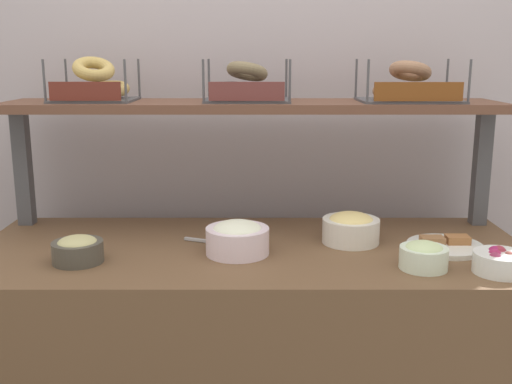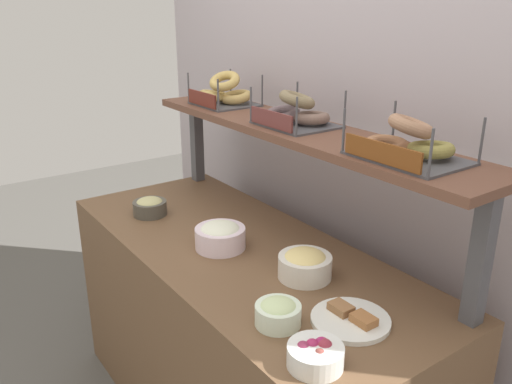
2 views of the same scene
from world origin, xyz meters
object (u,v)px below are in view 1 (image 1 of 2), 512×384
bagel_basket_sesame (91,86)px  bowl_beet_salad (497,261)px  bowl_cream_cheese (235,238)px  bowl_hummus (75,250)px  bagel_basket_poppy (244,87)px  bowl_egg_salad (348,228)px  serving_plate_white (442,245)px  serving_spoon_near_plate (216,242)px  bagel_basket_everything (406,88)px  bowl_scallion_spread (421,255)px

bagel_basket_sesame → bowl_beet_salad: bearing=-22.4°
bowl_cream_cheese → bowl_hummus: size_ratio=1.30×
bagel_basket_poppy → bowl_egg_salad: bearing=-33.6°
bowl_egg_salad → bagel_basket_poppy: bearing=146.4°
serving_plate_white → bagel_basket_sesame: bagel_basket_sesame is taller
serving_spoon_near_plate → bowl_cream_cheese: bearing=-55.5°
serving_plate_white → bowl_hummus: bearing=-173.6°
bowl_egg_salad → bowl_hummus: bowl_egg_salad is taller
bagel_basket_poppy → bagel_basket_everything: size_ratio=0.86×
serving_spoon_near_plate → bagel_basket_sesame: size_ratio=0.64×
bowl_beet_salad → bagel_basket_sesame: bearing=157.6°
serving_plate_white → bagel_basket_everything: 0.54m
bowl_scallion_spread → bagel_basket_sesame: (-1.01, 0.47, 0.44)m
bowl_cream_cheese → bowl_scallion_spread: 0.54m
bowl_beet_salad → serving_plate_white: size_ratio=0.63×
bowl_scallion_spread → serving_plate_white: bowl_scallion_spread is taller
serving_spoon_near_plate → bagel_basket_poppy: (0.09, 0.24, 0.47)m
bowl_hummus → serving_plate_white: size_ratio=0.63×
bowl_scallion_spread → bagel_basket_poppy: (-0.50, 0.46, 0.44)m
serving_plate_white → bagel_basket_everything: bagel_basket_everything is taller
bowl_cream_cheese → serving_plate_white: bearing=4.2°
bowl_cream_cheese → bagel_basket_sesame: bagel_basket_sesame is taller
bagel_basket_sesame → bowl_cream_cheese: bearing=-34.5°
bagel_basket_sesame → bowl_hummus: bearing=-85.0°
bagel_basket_sesame → bagel_basket_poppy: size_ratio=0.94×
bowl_egg_salad → serving_spoon_near_plate: bearing=-177.1°
bowl_beet_salad → bowl_hummus: (-1.18, 0.09, 0.01)m
bagel_basket_poppy → bagel_basket_everything: 0.54m
bowl_beet_salad → bowl_scallion_spread: bowl_scallion_spread is taller
bowl_scallion_spread → bagel_basket_sesame: 1.20m
serving_plate_white → bagel_basket_poppy: bagel_basket_poppy is taller
bowl_cream_cheese → serving_plate_white: (0.64, 0.05, -0.04)m
bagel_basket_everything → bowl_hummus: bearing=-159.1°
bowl_egg_salad → bagel_basket_poppy: (-0.33, 0.22, 0.43)m
bowl_scallion_spread → bagel_basket_everything: 0.63m
bowl_scallion_spread → serving_plate_white: size_ratio=0.58×
serving_plate_white → bagel_basket_everything: bearing=104.7°
bowl_scallion_spread → bowl_beet_salad: bearing=-9.5°
bowl_egg_salad → bagel_basket_poppy: 0.59m
bagel_basket_everything → serving_plate_white: bearing=-75.3°
bowl_scallion_spread → bagel_basket_poppy: size_ratio=0.47×
bowl_hummus → serving_spoon_near_plate: bowl_hummus is taller
bagel_basket_sesame → bagel_basket_poppy: bearing=-0.7°
bowl_beet_salad → serving_plate_white: bearing=111.8°
serving_plate_white → bagel_basket_poppy: bearing=155.1°
bowl_cream_cheese → bowl_hummus: (-0.46, -0.08, -0.01)m
bowl_beet_salad → bagel_basket_poppy: (-0.70, 0.50, 0.44)m
bowl_hummus → serving_spoon_near_plate: bearing=22.9°
bowl_hummus → bowl_scallion_spread: bearing=-3.2°
bowl_hummus → bagel_basket_everything: bagel_basket_everything is taller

